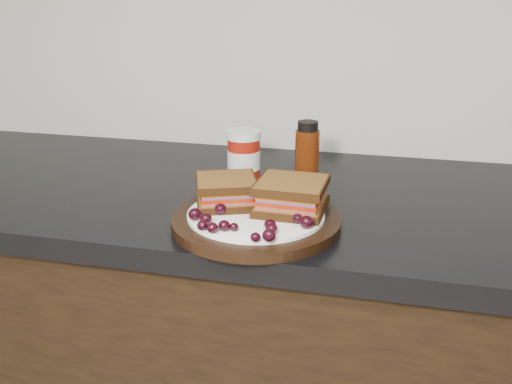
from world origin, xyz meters
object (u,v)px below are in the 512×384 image
condiment_jar (244,155)px  plate (256,221)px  sandwich_left (226,191)px  oil_bottle (307,155)px

condiment_jar → plate: bearing=-70.4°
sandwich_left → condiment_jar: (-0.02, 0.20, 0.00)m
sandwich_left → condiment_jar: condiment_jar is taller
condiment_jar → oil_bottle: 0.13m
plate → sandwich_left: 0.07m
plate → condiment_jar: size_ratio=2.73×
oil_bottle → condiment_jar: bearing=174.5°
condiment_jar → oil_bottle: oil_bottle is taller
plate → oil_bottle: size_ratio=2.13×
sandwich_left → oil_bottle: 0.22m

